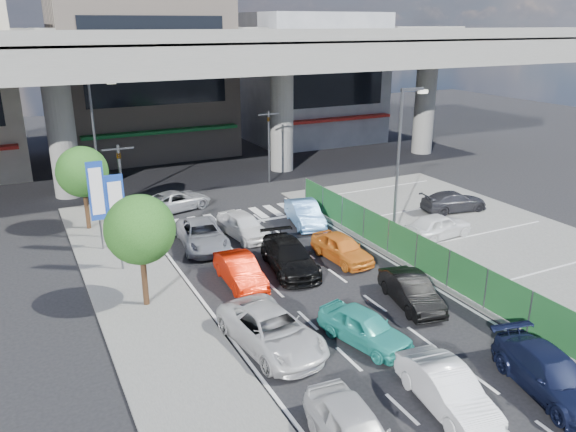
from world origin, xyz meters
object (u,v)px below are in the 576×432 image
tree_near (140,230)px  traffic_cone (426,245)px  traffic_light_left (120,169)px  crossing_wagon_silver (176,201)px  tree_far (82,172)px  sedan_black_mid (289,256)px  traffic_light_right (269,129)px  parked_sedan_dgrey (454,201)px  taxi_orange_right (342,248)px  minivan_navy_back (551,375)px  sedan_white_front_mid (243,225)px  signboard_far (97,194)px  kei_truck_front_right (305,213)px  hatch_black_mid_right (411,291)px  parked_sedan_white (438,226)px  taxi_orange_left (240,271)px  taxi_teal_mid (364,327)px  street_lamp_left (97,134)px  van_white_back_left (354,432)px  hatch_white_back_mid (447,389)px  signboard_near (117,210)px  sedan_white_mid_left (272,330)px  wagon_silver_front_left (202,235)px  street_lamp_right (401,151)px

tree_near → traffic_cone: bearing=-2.2°
traffic_light_left → crossing_wagon_silver: traffic_light_left is taller
tree_far → sedan_black_mid: 12.83m
traffic_light_right → parked_sedan_dgrey: size_ratio=1.24×
sedan_black_mid → taxi_orange_right: sedan_black_mid is taller
minivan_navy_back → sedan_black_mid: sedan_black_mid is taller
crossing_wagon_silver → sedan_white_front_mid: bearing=-177.4°
signboard_far → kei_truck_front_right: bearing=-6.0°
hatch_black_mid_right → parked_sedan_white: (6.09, 5.42, 0.10)m
taxi_orange_left → parked_sedan_white: size_ratio=0.98×
taxi_teal_mid → taxi_orange_left: (-2.22, 6.56, -0.00)m
traffic_light_left → signboard_far: 1.93m
street_lamp_left → sedan_white_front_mid: bearing=-54.9°
van_white_back_left → kei_truck_front_right: 18.30m
street_lamp_left → crossing_wagon_silver: size_ratio=1.80×
traffic_light_right → hatch_white_back_mid: (-5.86, -25.53, -3.28)m
van_white_back_left → taxi_orange_left: van_white_back_left is taller
hatch_white_back_mid → hatch_black_mid_right: size_ratio=1.03×
street_lamp_left → parked_sedan_white: bearing=-41.2°
tree_near → parked_sedan_white: size_ratio=1.20×
hatch_black_mid_right → signboard_near: bearing=150.7°
tree_far → parked_sedan_white: (16.72, -9.85, -2.64)m
signboard_far → hatch_white_back_mid: 19.11m
van_white_back_left → crossing_wagon_silver: 22.74m
parked_sedan_dgrey → sedan_white_mid_left: bearing=125.9°
traffic_light_right → street_lamp_left: size_ratio=0.65×
signboard_far → traffic_light_left: bearing=35.7°
taxi_orange_left → wagon_silver_front_left: (-0.09, 5.02, 0.01)m
signboard_near → taxi_orange_left: 6.31m
taxi_teal_mid → traffic_cone: size_ratio=5.81×
traffic_light_right → sedan_white_front_mid: (-5.90, -9.45, -3.25)m
street_lamp_left → signboard_far: size_ratio=1.70×
street_lamp_right → crossing_wagon_silver: size_ratio=1.80×
crossing_wagon_silver → parked_sedan_dgrey: (15.26, -7.99, 0.05)m
minivan_navy_back → sedan_white_front_mid: 17.31m
hatch_black_mid_right → sedan_white_front_mid: 10.82m
hatch_black_mid_right → parked_sedan_dgrey: bearing=52.3°
traffic_light_left → taxi_orange_right: 12.13m
sedan_black_mid → traffic_light_right: bearing=77.8°
taxi_teal_mid → taxi_orange_left: size_ratio=0.97×
street_lamp_left → wagon_silver_front_left: size_ratio=1.69×
sedan_white_mid_left → kei_truck_front_right: bearing=50.1°
sedan_white_front_mid → hatch_black_mid_right: bearing=-79.4°
traffic_light_right → sedan_white_mid_left: size_ratio=1.05×
signboard_far → traffic_cone: bearing=-27.0°
street_lamp_left → taxi_teal_mid: 21.54m
street_lamp_right → sedan_white_mid_left: size_ratio=1.61×
tree_near → parked_sedan_dgrey: (19.90, 3.80, -2.72)m
sedan_white_mid_left → taxi_orange_right: sedan_white_mid_left is taller
taxi_teal_mid → sedan_white_front_mid: (0.13, 11.88, 0.05)m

